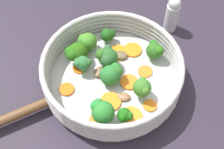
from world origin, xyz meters
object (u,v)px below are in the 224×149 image
(broccoli_floret_2, at_px, (107,57))
(broccoli_floret_4, at_px, (82,63))
(skillet, at_px, (112,80))
(carrot_slice_2, at_px, (129,82))
(carrot_slice_1, at_px, (133,50))
(carrot_slice_5, at_px, (67,89))
(carrot_slice_7, at_px, (131,116))
(broccoli_floret_6, at_px, (108,35))
(carrot_slice_0, at_px, (150,106))
(carrot_slice_8, at_px, (111,101))
(broccoli_floret_8, at_px, (111,74))
(salt_shaker, at_px, (172,14))
(broccoli_floret_5, at_px, (102,111))
(carrot_slice_3, at_px, (118,53))
(mushroom_piece_2, at_px, (100,72))
(broccoli_floret_0, at_px, (87,41))
(mushroom_piece_0, at_px, (120,55))
(mushroom_piece_1, at_px, (122,98))
(broccoli_floret_3, at_px, (142,88))
(broccoli_floret_9, at_px, (76,53))
(carrot_slice_4, at_px, (145,71))
(broccoli_floret_7, at_px, (125,116))
(carrot_slice_6, at_px, (96,120))
(carrot_slice_9, at_px, (79,68))
(broccoli_floret_1, at_px, (155,50))

(broccoli_floret_2, distance_m, broccoli_floret_4, 0.06)
(skillet, distance_m, carrot_slice_2, 0.04)
(broccoli_floret_2, bearing_deg, carrot_slice_1, 100.95)
(carrot_slice_5, relative_size, carrot_slice_7, 0.71)
(carrot_slice_1, xyz_separation_m, carrot_slice_7, (0.15, -0.09, -0.00))
(carrot_slice_1, distance_m, broccoli_floret_6, 0.07)
(carrot_slice_5, xyz_separation_m, broccoli_floret_6, (-0.09, 0.14, 0.02))
(carrot_slice_0, distance_m, carrot_slice_1, 0.15)
(carrot_slice_8, relative_size, broccoli_floret_8, 0.85)
(carrot_slice_2, height_order, salt_shaker, salt_shaker)
(carrot_slice_1, xyz_separation_m, broccoli_floret_5, (0.13, -0.14, 0.03))
(carrot_slice_2, height_order, broccoli_floret_8, broccoli_floret_8)
(carrot_slice_3, distance_m, mushroom_piece_2, 0.07)
(broccoli_floret_0, bearing_deg, mushroom_piece_0, 46.26)
(broccoli_floret_4, relative_size, mushroom_piece_1, 1.64)
(skillet, distance_m, broccoli_floret_3, 0.09)
(carrot_slice_5, xyz_separation_m, broccoli_floret_0, (-0.09, 0.09, 0.02))
(skillet, distance_m, carrot_slice_5, 0.10)
(broccoli_floret_5, bearing_deg, carrot_slice_3, 142.11)
(broccoli_floret_2, height_order, broccoli_floret_4, broccoli_floret_2)
(mushroom_piece_0, relative_size, salt_shaker, 0.35)
(broccoli_floret_6, bearing_deg, broccoli_floret_4, -57.80)
(broccoli_floret_0, relative_size, broccoli_floret_9, 0.90)
(broccoli_floret_8, bearing_deg, broccoli_floret_2, 167.92)
(carrot_slice_0, distance_m, carrot_slice_4, 0.09)
(carrot_slice_2, distance_m, mushroom_piece_2, 0.07)
(broccoli_floret_5, distance_m, salt_shaker, 0.32)
(broccoli_floret_6, bearing_deg, broccoli_floret_7, -17.25)
(broccoli_floret_7, bearing_deg, carrot_slice_5, -147.97)
(broccoli_floret_7, bearing_deg, carrot_slice_4, 131.57)
(broccoli_floret_2, xyz_separation_m, mushroom_piece_0, (-0.01, 0.04, -0.03))
(carrot_slice_6, height_order, carrot_slice_8, same)
(carrot_slice_2, height_order, broccoli_floret_0, broccoli_floret_0)
(carrot_slice_4, distance_m, salt_shaker, 0.17)
(carrot_slice_1, relative_size, broccoli_floret_4, 0.93)
(carrot_slice_4, relative_size, mushroom_piece_2, 1.02)
(broccoli_floret_9, bearing_deg, carrot_slice_9, -9.32)
(carrot_slice_2, height_order, carrot_slice_3, carrot_slice_2)
(carrot_slice_6, bearing_deg, broccoli_floret_5, 88.17)
(carrot_slice_9, distance_m, broccoli_floret_2, 0.07)
(carrot_slice_6, height_order, broccoli_floret_6, broccoli_floret_6)
(carrot_slice_3, bearing_deg, carrot_slice_7, -17.96)
(skillet, height_order, broccoli_floret_0, broccoli_floret_0)
(carrot_slice_3, relative_size, broccoli_floret_1, 0.97)
(mushroom_piece_2, bearing_deg, carrot_slice_2, 42.40)
(broccoli_floret_8, distance_m, salt_shaker, 0.23)
(broccoli_floret_1, distance_m, mushroom_piece_1, 0.14)
(broccoli_floret_2, bearing_deg, broccoli_floret_3, 17.39)
(broccoli_floret_4, relative_size, broccoli_floret_9, 0.87)
(skillet, height_order, carrot_slice_4, carrot_slice_4)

